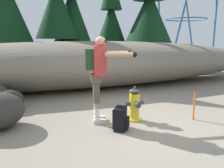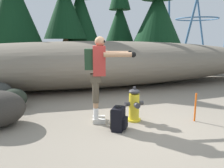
{
  "view_description": "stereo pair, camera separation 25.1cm",
  "coord_description": "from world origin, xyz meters",
  "px_view_note": "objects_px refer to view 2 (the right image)",
  "views": [
    {
      "loc": [
        -1.96,
        -3.65,
        1.68
      ],
      "look_at": [
        -0.36,
        0.69,
        0.75
      ],
      "focal_mm": 35.75,
      "sensor_mm": 36.0,
      "label": 1
    },
    {
      "loc": [
        -1.73,
        -3.73,
        1.68
      ],
      "look_at": [
        -0.36,
        0.69,
        0.75
      ],
      "focal_mm": 35.75,
      "sensor_mm": 36.0,
      "label": 2
    }
  ],
  "objects_px": {
    "spare_backpack": "(119,119)",
    "survey_stake": "(195,107)",
    "boulder_small": "(14,98)",
    "fire_hydrant": "(134,105)",
    "utility_worker": "(99,69)"
  },
  "relations": [
    {
      "from": "boulder_small",
      "to": "survey_stake",
      "type": "height_order",
      "value": "survey_stake"
    },
    {
      "from": "spare_backpack",
      "to": "boulder_small",
      "type": "bearing_deg",
      "value": 168.36
    },
    {
      "from": "utility_worker",
      "to": "survey_stake",
      "type": "relative_size",
      "value": 2.89
    },
    {
      "from": "boulder_small",
      "to": "survey_stake",
      "type": "relative_size",
      "value": 1.06
    },
    {
      "from": "survey_stake",
      "to": "utility_worker",
      "type": "bearing_deg",
      "value": 163.64
    },
    {
      "from": "fire_hydrant",
      "to": "boulder_small",
      "type": "xyz_separation_m",
      "value": [
        -2.5,
        1.68,
        -0.09
      ]
    },
    {
      "from": "utility_worker",
      "to": "survey_stake",
      "type": "xyz_separation_m",
      "value": [
        1.91,
        -0.56,
        -0.81
      ]
    },
    {
      "from": "boulder_small",
      "to": "fire_hydrant",
      "type": "bearing_deg",
      "value": -33.91
    },
    {
      "from": "spare_backpack",
      "to": "survey_stake",
      "type": "distance_m",
      "value": 1.67
    },
    {
      "from": "fire_hydrant",
      "to": "boulder_small",
      "type": "bearing_deg",
      "value": 146.09
    },
    {
      "from": "spare_backpack",
      "to": "survey_stake",
      "type": "relative_size",
      "value": 0.78
    },
    {
      "from": "utility_worker",
      "to": "spare_backpack",
      "type": "relative_size",
      "value": 3.69
    },
    {
      "from": "utility_worker",
      "to": "boulder_small",
      "type": "bearing_deg",
      "value": 152.04
    },
    {
      "from": "boulder_small",
      "to": "utility_worker",
      "type": "bearing_deg",
      "value": -40.3
    },
    {
      "from": "fire_hydrant",
      "to": "utility_worker",
      "type": "height_order",
      "value": "utility_worker"
    }
  ]
}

